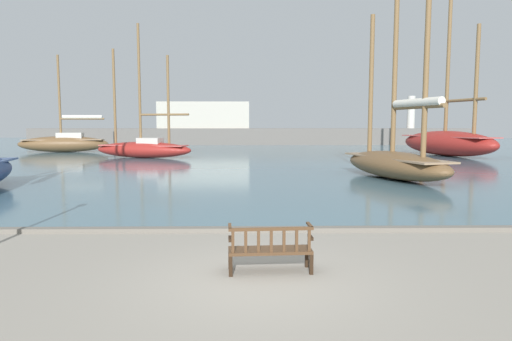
{
  "coord_description": "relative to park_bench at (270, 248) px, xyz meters",
  "views": [
    {
      "loc": [
        -0.14,
        -7.99,
        2.85
      ],
      "look_at": [
        0.13,
        10.0,
        1.0
      ],
      "focal_mm": 32.0,
      "sensor_mm": 36.0,
      "label": 1
    }
  ],
  "objects": [
    {
      "name": "ground_plane",
      "position": [
        -0.26,
        -0.54,
        -0.47
      ],
      "size": [
        160.0,
        160.0,
        0.0
      ],
      "primitive_type": "plane",
      "color": "gray"
    },
    {
      "name": "harbor_water",
      "position": [
        -0.26,
        43.46,
        -0.43
      ],
      "size": [
        100.0,
        80.0,
        0.08
      ],
      "primitive_type": "cube",
      "color": "slate",
      "rests_on": "ground"
    },
    {
      "name": "quay_edge_kerb",
      "position": [
        -0.26,
        3.31,
        -0.41
      ],
      "size": [
        40.0,
        0.3,
        0.12
      ],
      "primitive_type": "cube",
      "color": "slate",
      "rests_on": "ground"
    },
    {
      "name": "park_bench",
      "position": [
        0.0,
        0.0,
        0.0
      ],
      "size": [
        1.63,
        0.62,
        0.92
      ],
      "color": "black",
      "rests_on": "ground"
    },
    {
      "name": "sailboat_outer_port",
      "position": [
        -9.0,
        28.69,
        0.51
      ],
      "size": [
        8.6,
        4.25,
        10.71
      ],
      "color": "maroon",
      "rests_on": "harbor_water"
    },
    {
      "name": "sailboat_outer_starboard",
      "position": [
        16.7,
        30.6,
        0.92
      ],
      "size": [
        6.14,
        11.38,
        13.22
      ],
      "color": "maroon",
      "rests_on": "harbor_water"
    },
    {
      "name": "sailboat_mid_port",
      "position": [
        6.98,
        14.34,
        0.61
      ],
      "size": [
        4.51,
        8.73,
        11.46
      ],
      "color": "brown",
      "rests_on": "harbor_water"
    },
    {
      "name": "sailboat_nearest_port",
      "position": [
        -18.52,
        36.38,
        0.55
      ],
      "size": [
        8.71,
        3.3,
        9.35
      ],
      "color": "brown",
      "rests_on": "harbor_water"
    },
    {
      "name": "far_breakwater",
      "position": [
        -1.31,
        51.81,
        1.28
      ],
      "size": [
        57.65,
        2.4,
        6.48
      ],
      "color": "#66605B",
      "rests_on": "ground"
    }
  ]
}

